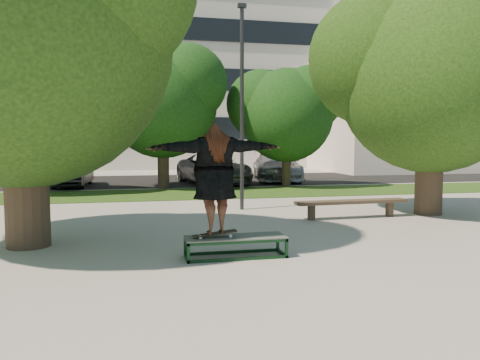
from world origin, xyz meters
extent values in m
plane|color=gray|center=(0.00, 0.00, 0.00)|extent=(120.00, 120.00, 0.00)
cube|color=#1D4012|center=(1.00, 9.50, 0.01)|extent=(30.00, 4.00, 0.02)
cube|color=black|center=(0.00, 16.00, 0.01)|extent=(40.00, 8.00, 0.01)
cylinder|color=#38281E|center=(-4.20, 1.00, 1.60)|extent=(0.84, 0.84, 3.20)
sphere|color=#18320D|center=(-4.20, 1.00, 4.07)|extent=(5.80, 5.80, 5.80)
cylinder|color=#38281E|center=(6.00, 3.00, 1.50)|extent=(0.76, 0.76, 3.00)
sphere|color=#18320D|center=(6.00, 3.00, 3.78)|extent=(5.20, 5.20, 5.20)
sphere|color=#18320D|center=(4.70, 3.78, 4.43)|extent=(3.90, 3.90, 3.90)
cylinder|color=#38281E|center=(-6.50, 11.00, 1.40)|extent=(0.44, 0.44, 2.80)
sphere|color=black|center=(-6.50, 11.00, 3.46)|extent=(4.40, 4.40, 4.40)
sphere|color=black|center=(-5.51, 10.56, 4.23)|extent=(3.08, 3.08, 3.08)
cylinder|color=#38281E|center=(-1.00, 12.00, 1.50)|extent=(0.50, 0.50, 3.00)
sphere|color=black|center=(-1.00, 12.00, 3.72)|extent=(4.80, 4.80, 4.80)
sphere|color=black|center=(-2.20, 12.72, 4.32)|extent=(3.60, 3.60, 3.60)
sphere|color=black|center=(0.08, 11.52, 4.56)|extent=(3.36, 3.36, 3.36)
cylinder|color=#38281E|center=(4.50, 11.50, 1.30)|extent=(0.40, 0.40, 2.60)
sphere|color=black|center=(4.50, 11.50, 3.23)|extent=(4.20, 4.20, 4.20)
sphere|color=black|center=(3.45, 12.13, 3.75)|extent=(3.15, 3.15, 3.15)
sphere|color=black|center=(5.45, 11.08, 3.96)|extent=(2.94, 2.94, 2.94)
cylinder|color=#2D2D30|center=(1.00, 5.00, 3.00)|extent=(0.12, 0.12, 6.00)
cube|color=#2D2D30|center=(1.00, 5.00, 6.05)|extent=(0.25, 0.15, 0.12)
cube|color=beige|center=(-2.00, 32.00, 8.00)|extent=(30.00, 14.00, 16.00)
cube|color=black|center=(-2.00, 24.94, 3.00)|extent=(27.60, 0.12, 1.60)
cube|color=black|center=(-2.00, 24.94, 6.50)|extent=(27.60, 0.12, 1.60)
cube|color=black|center=(-2.00, 24.94, 10.00)|extent=(27.60, 0.12, 1.60)
cube|color=white|center=(18.00, 22.00, 4.00)|extent=(15.00, 10.00, 8.00)
cube|color=#475147|center=(-0.37, -0.69, 0.36)|extent=(1.80, 0.60, 0.03)
cylinder|color=white|center=(-1.01, -0.77, 0.40)|extent=(0.06, 0.03, 0.06)
cylinder|color=white|center=(-1.01, -0.61, 0.40)|extent=(0.06, 0.03, 0.06)
cylinder|color=white|center=(-0.47, -0.77, 0.40)|extent=(0.06, 0.03, 0.06)
cylinder|color=white|center=(-0.47, -0.61, 0.40)|extent=(0.06, 0.03, 0.06)
cube|color=black|center=(-0.74, -0.69, 0.44)|extent=(0.78, 0.20, 0.10)
imported|color=brown|center=(-0.74, -0.69, 1.43)|extent=(2.44, 0.84, 1.95)
cube|color=#46392A|center=(2.39, 2.77, 0.21)|extent=(0.17, 0.17, 0.42)
cube|color=#46392A|center=(4.72, 2.87, 0.21)|extent=(0.17, 0.17, 0.42)
cube|color=#46392A|center=(3.56, 2.82, 0.45)|extent=(3.19, 0.56, 0.08)
imported|color=#B7B6BB|center=(-7.31, 15.67, 0.78)|extent=(2.46, 4.78, 1.56)
imported|color=black|center=(-5.00, 13.54, 0.63)|extent=(1.49, 3.90, 1.27)
imported|color=#5C5D61|center=(1.47, 13.54, 0.74)|extent=(3.38, 5.70, 1.49)
imported|color=#ABAAAF|center=(5.04, 14.86, 0.80)|extent=(3.18, 5.81, 1.60)
camera|label=1|loc=(-2.04, -8.79, 2.08)|focal=35.00mm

